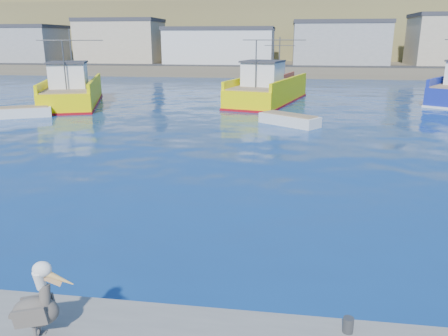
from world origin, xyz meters
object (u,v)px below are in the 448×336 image
(trawler_yellow_a, at_px, (73,92))
(skiff_mid, at_px, (289,121))
(skiff_left, at_px, (20,113))
(boat_orange, at_px, (277,79))
(trawler_yellow_b, at_px, (267,90))
(pelican, at_px, (38,305))

(trawler_yellow_a, xyz_separation_m, skiff_mid, (19.38, -7.13, -0.81))
(skiff_left, xyz_separation_m, skiff_mid, (20.30, -0.31, -0.01))
(boat_orange, relative_size, skiff_left, 1.66)
(skiff_left, distance_m, skiff_mid, 20.30)
(trawler_yellow_a, distance_m, trawler_yellow_b, 17.75)
(trawler_yellow_a, xyz_separation_m, trawler_yellow_b, (17.33, 3.82, 0.01))
(trawler_yellow_a, bearing_deg, trawler_yellow_b, 12.43)
(boat_orange, bearing_deg, trawler_yellow_b, -91.96)
(boat_orange, distance_m, pelican, 49.31)
(trawler_yellow_a, distance_m, boat_orange, 25.43)
(boat_orange, xyz_separation_m, skiff_left, (-18.74, -24.96, -0.68))
(trawler_yellow_a, xyz_separation_m, skiff_left, (-0.92, -6.82, -0.80))
(trawler_yellow_b, xyz_separation_m, skiff_left, (-18.25, -10.64, -0.81))
(skiff_left, relative_size, pelican, 3.13)
(trawler_yellow_b, height_order, skiff_mid, trawler_yellow_b)
(trawler_yellow_a, relative_size, pelican, 8.85)
(trawler_yellow_b, bearing_deg, trawler_yellow_a, -167.57)
(skiff_mid, bearing_deg, skiff_left, 179.13)
(trawler_yellow_b, distance_m, skiff_left, 21.14)
(boat_orange, height_order, skiff_left, boat_orange)
(trawler_yellow_a, relative_size, skiff_left, 2.83)
(trawler_yellow_a, distance_m, skiff_mid, 20.67)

